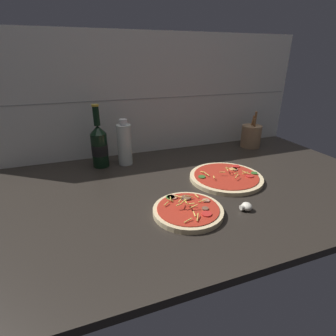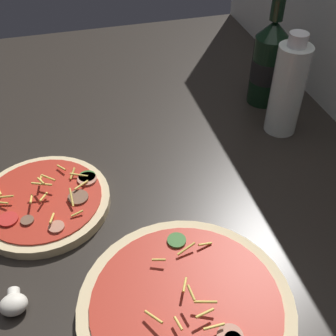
{
  "view_description": "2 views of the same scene",
  "coord_description": "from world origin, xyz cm",
  "px_view_note": "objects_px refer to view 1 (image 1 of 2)",
  "views": [
    {
      "loc": [
        -39.68,
        -81.85,
        48.77
      ],
      "look_at": [
        -7.24,
        6.26,
        8.84
      ],
      "focal_mm": 28.0,
      "sensor_mm": 36.0,
      "label": 1
    },
    {
      "loc": [
        44.44,
        -9.44,
        55.21
      ],
      "look_at": [
        -7.47,
        4.61,
        7.52
      ],
      "focal_mm": 45.0,
      "sensor_mm": 36.0,
      "label": 2
    }
  ],
  "objects_px": {
    "pizza_near": "(188,211)",
    "mushroom_left": "(246,207)",
    "utensil_crock": "(251,136)",
    "pizza_far": "(226,177)",
    "beer_bottle": "(99,145)",
    "oil_bottle": "(125,144)"
  },
  "relations": [
    {
      "from": "pizza_near",
      "to": "mushroom_left",
      "type": "distance_m",
      "value": 0.19
    },
    {
      "from": "utensil_crock",
      "to": "pizza_far",
      "type": "bearing_deg",
      "value": -137.56
    },
    {
      "from": "beer_bottle",
      "to": "utensil_crock",
      "type": "xyz_separation_m",
      "value": [
        0.82,
        0.0,
        -0.04
      ]
    },
    {
      "from": "mushroom_left",
      "to": "pizza_near",
      "type": "bearing_deg",
      "value": 165.53
    },
    {
      "from": "oil_bottle",
      "to": "utensil_crock",
      "type": "relative_size",
      "value": 1.08
    },
    {
      "from": "beer_bottle",
      "to": "mushroom_left",
      "type": "distance_m",
      "value": 0.68
    },
    {
      "from": "beer_bottle",
      "to": "mushroom_left",
      "type": "relative_size",
      "value": 7.04
    },
    {
      "from": "pizza_far",
      "to": "beer_bottle",
      "type": "xyz_separation_m",
      "value": [
        -0.46,
        0.32,
        0.09
      ]
    },
    {
      "from": "pizza_far",
      "to": "utensil_crock",
      "type": "distance_m",
      "value": 0.48
    },
    {
      "from": "pizza_far",
      "to": "mushroom_left",
      "type": "relative_size",
      "value": 7.41
    },
    {
      "from": "mushroom_left",
      "to": "pizza_far",
      "type": "bearing_deg",
      "value": 74.29
    },
    {
      "from": "pizza_far",
      "to": "utensil_crock",
      "type": "xyz_separation_m",
      "value": [
        0.36,
        0.33,
        0.05
      ]
    },
    {
      "from": "utensil_crock",
      "to": "mushroom_left",
      "type": "bearing_deg",
      "value": -127.29
    },
    {
      "from": "beer_bottle",
      "to": "utensil_crock",
      "type": "relative_size",
      "value": 1.43
    },
    {
      "from": "pizza_far",
      "to": "oil_bottle",
      "type": "height_order",
      "value": "oil_bottle"
    },
    {
      "from": "pizza_near",
      "to": "utensil_crock",
      "type": "distance_m",
      "value": 0.79
    },
    {
      "from": "pizza_far",
      "to": "beer_bottle",
      "type": "distance_m",
      "value": 0.57
    },
    {
      "from": "pizza_far",
      "to": "oil_bottle",
      "type": "distance_m",
      "value": 0.48
    },
    {
      "from": "pizza_near",
      "to": "beer_bottle",
      "type": "distance_m",
      "value": 0.55
    },
    {
      "from": "pizza_near",
      "to": "pizza_far",
      "type": "relative_size",
      "value": 0.77
    },
    {
      "from": "pizza_near",
      "to": "utensil_crock",
      "type": "bearing_deg",
      "value": 39.66
    },
    {
      "from": "pizza_near",
      "to": "pizza_far",
      "type": "xyz_separation_m",
      "value": [
        0.25,
        0.18,
        -0.0
      ]
    }
  ]
}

